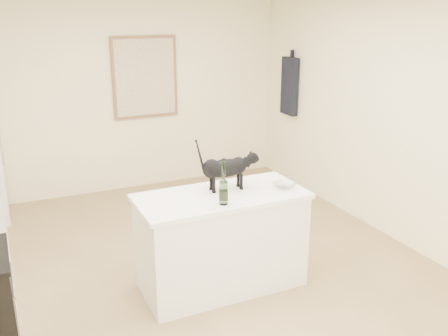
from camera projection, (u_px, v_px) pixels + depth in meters
The scene contains 11 objects.
floor at pixel (203, 277), 4.75m from camera, with size 5.50×5.50×0.00m, color #9F8154.
wall_back at pixel (124, 97), 6.72m from camera, with size 4.50×4.50×0.00m, color #F1E6BA.
wall_right at pixel (398, 122), 5.25m from camera, with size 5.50×5.50×0.00m, color #F1E6BA.
island_base at pixel (221, 243), 4.48m from camera, with size 1.44×0.67×0.86m, color white.
island_top at pixel (221, 196), 4.35m from camera, with size 1.50×0.70×0.04m, color white.
artwork_frame at pixel (145, 77), 6.74m from camera, with size 0.90×0.03×1.10m, color brown.
artwork_canvas at pixel (145, 78), 6.72m from camera, with size 0.82×0.00×1.02m, color beige.
hanging_garment at pixel (290, 86), 6.96m from camera, with size 0.08×0.34×0.80m, color black.
black_cat at pixel (225, 170), 4.39m from camera, with size 0.52×0.16×0.36m, color black, non-canonical shape.
wine_bottle at pixel (223, 184), 4.07m from camera, with size 0.07×0.07×0.35m, color #346327.
glass_bowl at pixel (284, 185), 4.48m from camera, with size 0.20×0.20×0.05m, color silver.
Camera 1 is at (-1.59, -3.89, 2.46)m, focal length 39.79 mm.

